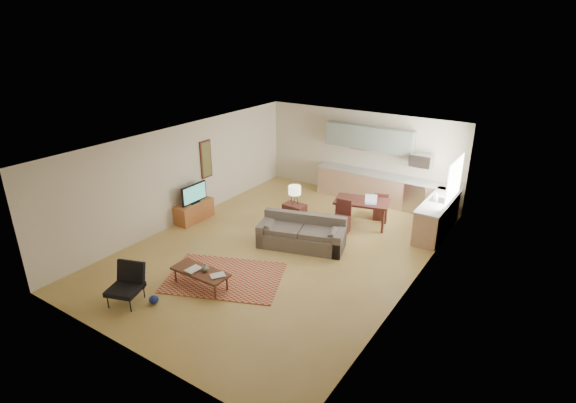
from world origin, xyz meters
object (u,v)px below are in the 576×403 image
Objects in this scene: tv_credenza at (194,211)px; console_table at (294,216)px; sofa at (301,233)px; coffee_table at (201,278)px; dining_table at (361,213)px; armchair at (125,286)px.

tv_credenza is 1.74× the size of console_table.
sofa is 2.85m from coffee_table.
dining_table is (1.53, 4.70, 0.17)m from coffee_table.
console_table is at bearing 88.95° from coffee_table.
armchair reaches higher than coffee_table.
coffee_table is 0.89× the size of dining_table.
coffee_table is at bearing 37.56° from armchair.
sofa is at bearing 4.78° from tv_credenza.
coffee_table is 1.10× the size of tv_credenza.
armchair reaches higher than sofa.
coffee_table is (-0.82, -2.72, -0.19)m from sofa.
tv_credenza is at bearing -153.82° from console_table.
console_table is at bearing 60.40° from armchair.
dining_table reaches higher than tv_credenza.
sofa reaches higher than tv_credenza.
armchair reaches higher than dining_table.
sofa is 3.27× the size of console_table.
sofa is 2.10m from dining_table.
sofa is 4.31m from armchair.
tv_credenza is at bearing -165.37° from dining_table.
sofa is 1.53× the size of dining_table.
armchair is 0.55× the size of dining_table.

